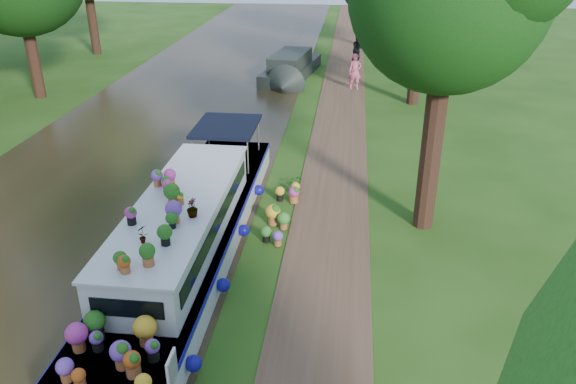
{
  "coord_description": "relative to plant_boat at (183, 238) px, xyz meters",
  "views": [
    {
      "loc": [
        1.62,
        -11.23,
        7.71
      ],
      "look_at": [
        0.09,
        2.01,
        1.3
      ],
      "focal_mm": 35.0,
      "sensor_mm": 36.0,
      "label": 1
    }
  ],
  "objects": [
    {
      "name": "canal_water",
      "position": [
        -3.75,
        -0.11,
        -0.84
      ],
      "size": [
        10.0,
        100.0,
        0.02
      ],
      "primitive_type": "cube",
      "color": "black",
      "rests_on": "ground"
    },
    {
      "name": "plant_boat",
      "position": [
        0.0,
        0.0,
        0.0
      ],
      "size": [
        2.29,
        13.52,
        2.3
      ],
      "color": "silver",
      "rests_on": "canal_water"
    },
    {
      "name": "towpath",
      "position": [
        3.45,
        -0.11,
        -0.84
      ],
      "size": [
        2.2,
        100.0,
        0.03
      ],
      "primitive_type": "cube",
      "color": "brown",
      "rests_on": "ground"
    },
    {
      "name": "pedestrian_pink",
      "position": [
        4.0,
        17.05,
        0.07
      ],
      "size": [
        0.69,
        0.49,
        1.78
      ],
      "primitive_type": "imported",
      "rotation": [
        0.0,
        0.0,
        0.1
      ],
      "color": "#DA5AA3",
      "rests_on": "towpath"
    },
    {
      "name": "ground",
      "position": [
        2.25,
        -0.11,
        -0.85
      ],
      "size": [
        100.0,
        100.0,
        0.0
      ],
      "primitive_type": "plane",
      "color": "#234912",
      "rests_on": "ground"
    },
    {
      "name": "verge_plant",
      "position": [
        2.3,
        4.89,
        -0.62
      ],
      "size": [
        0.53,
        0.5,
        0.47
      ],
      "primitive_type": "imported",
      "rotation": [
        0.0,
        0.0,
        -0.4
      ],
      "color": "#307121",
      "rests_on": "ground"
    },
    {
      "name": "second_boat",
      "position": [
        0.49,
        19.0,
        -0.3
      ],
      "size": [
        2.93,
        7.32,
        1.37
      ],
      "rotation": [
        0.0,
        0.0,
        -0.15
      ],
      "color": "black",
      "rests_on": "canal_water"
    },
    {
      "name": "pedestrian_dark",
      "position": [
        4.15,
        22.41,
        0.08
      ],
      "size": [
        1.09,
        0.99,
        1.81
      ],
      "primitive_type": "imported",
      "rotation": [
        0.0,
        0.0,
        0.43
      ],
      "color": "black",
      "rests_on": "towpath"
    }
  ]
}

